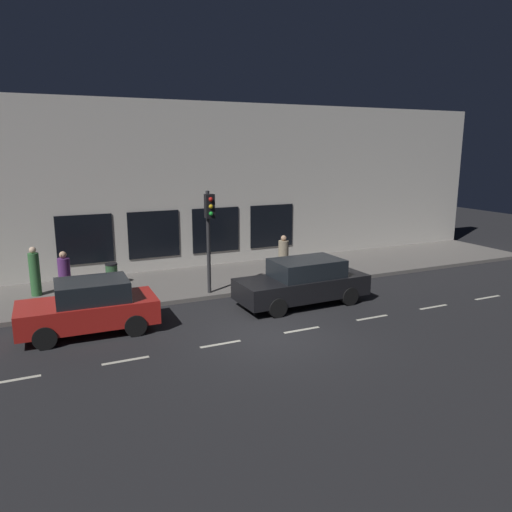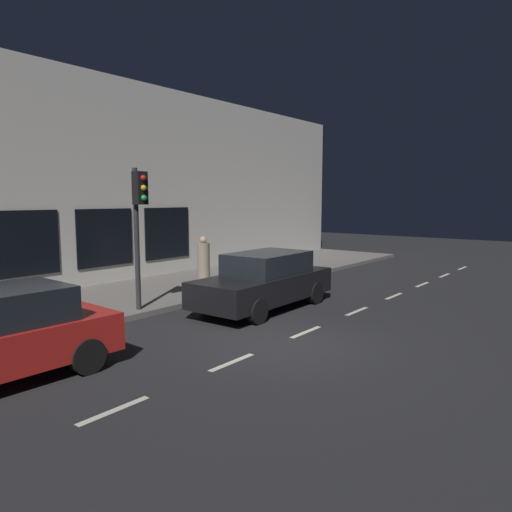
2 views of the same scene
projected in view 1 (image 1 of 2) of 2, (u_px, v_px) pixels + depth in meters
ground_plane at (272, 335)px, 14.31m from camera, size 60.00×60.00×0.00m
sidewalk at (203, 281)px, 19.83m from camera, size 4.50×32.00×0.15m
building_facade at (182, 188)px, 21.33m from camera, size 0.65×32.00×7.29m
lane_centre_line at (302, 330)px, 14.71m from camera, size 0.12×27.20×0.01m
traffic_light at (209, 223)px, 17.36m from camera, size 0.48×0.32×3.72m
parked_car_0 at (89, 307)px, 14.37m from camera, size 1.93×3.95×1.58m
parked_car_1 at (303, 282)px, 17.03m from camera, size 1.99×4.64×1.58m
pedestrian_0 at (283, 257)px, 20.50m from camera, size 0.52×0.52×1.66m
pedestrian_1 at (65, 279)px, 16.66m from camera, size 0.57×0.57×1.80m
pedestrian_2 at (35, 273)px, 17.50m from camera, size 0.37×0.37×1.78m
trash_bin at (112, 274)px, 19.01m from camera, size 0.47×0.47×0.84m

